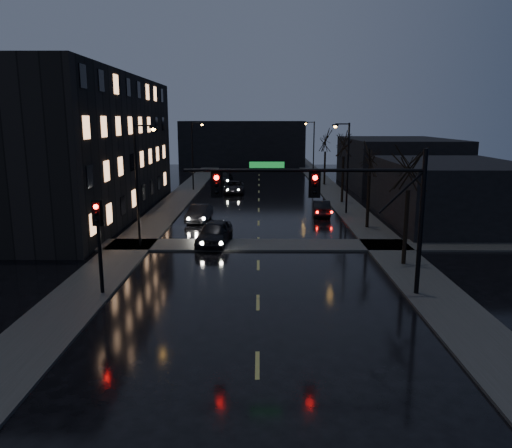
{
  "coord_description": "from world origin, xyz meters",
  "views": [
    {
      "loc": [
        0.06,
        -13.78,
        8.28
      ],
      "look_at": [
        -0.1,
        10.39,
        3.2
      ],
      "focal_mm": 35.0,
      "sensor_mm": 36.0,
      "label": 1
    }
  ],
  "objects_px": {
    "oncoming_car_c": "(234,187)",
    "lead_car": "(321,208)",
    "oncoming_car_a": "(215,233)",
    "oncoming_car_b": "(199,213)",
    "oncoming_car_d": "(224,178)"
  },
  "relations": [
    {
      "from": "oncoming_car_a",
      "to": "lead_car",
      "type": "relative_size",
      "value": 1.16
    },
    {
      "from": "oncoming_car_c",
      "to": "oncoming_car_d",
      "type": "distance_m",
      "value": 8.93
    },
    {
      "from": "oncoming_car_a",
      "to": "oncoming_car_c",
      "type": "relative_size",
      "value": 0.95
    },
    {
      "from": "oncoming_car_a",
      "to": "lead_car",
      "type": "xyz_separation_m",
      "value": [
        8.45,
        10.52,
        -0.14
      ]
    },
    {
      "from": "lead_car",
      "to": "oncoming_car_c",
      "type": "bearing_deg",
      "value": -54.58
    },
    {
      "from": "oncoming_car_a",
      "to": "oncoming_car_b",
      "type": "relative_size",
      "value": 1.14
    },
    {
      "from": "oncoming_car_d",
      "to": "lead_car",
      "type": "distance_m",
      "value": 24.49
    },
    {
      "from": "oncoming_car_b",
      "to": "oncoming_car_d",
      "type": "xyz_separation_m",
      "value": [
        0.32,
        24.93,
        0.01
      ]
    },
    {
      "from": "oncoming_car_b",
      "to": "oncoming_car_d",
      "type": "height_order",
      "value": "oncoming_car_d"
    },
    {
      "from": "lead_car",
      "to": "oncoming_car_a",
      "type": "bearing_deg",
      "value": 55.03
    },
    {
      "from": "oncoming_car_b",
      "to": "lead_car",
      "type": "relative_size",
      "value": 1.02
    },
    {
      "from": "oncoming_car_c",
      "to": "lead_car",
      "type": "height_order",
      "value": "oncoming_car_c"
    },
    {
      "from": "oncoming_car_a",
      "to": "lead_car",
      "type": "height_order",
      "value": "oncoming_car_a"
    },
    {
      "from": "oncoming_car_a",
      "to": "oncoming_car_b",
      "type": "height_order",
      "value": "oncoming_car_a"
    },
    {
      "from": "lead_car",
      "to": "oncoming_car_d",
      "type": "bearing_deg",
      "value": -61.87
    }
  ]
}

